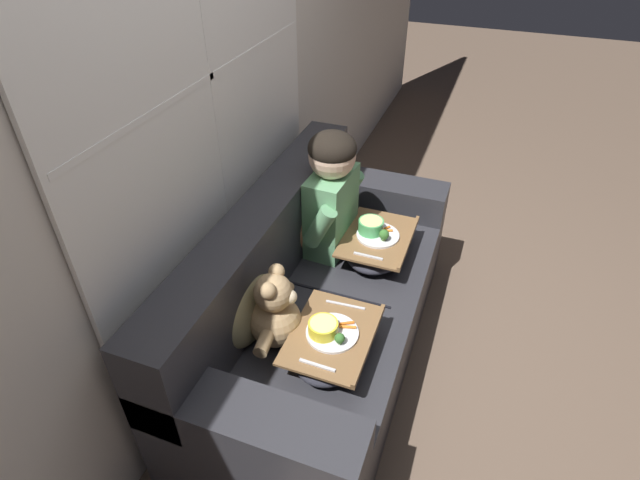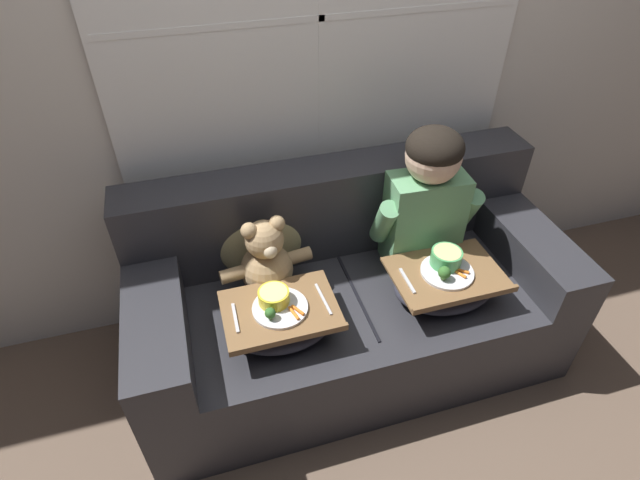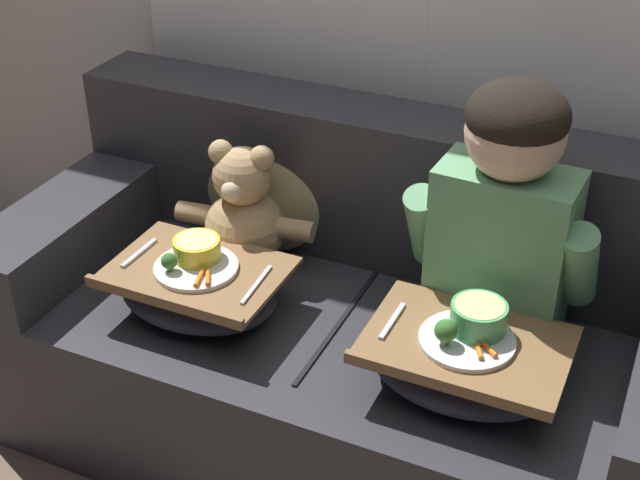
% 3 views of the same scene
% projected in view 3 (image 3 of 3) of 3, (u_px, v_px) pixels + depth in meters
% --- Properties ---
extents(ground_plane, '(14.00, 14.00, 0.00)m').
position_uv_depth(ground_plane, '(345.00, 439.00, 2.51)').
color(ground_plane, brown).
extents(couch, '(1.84, 0.85, 0.86)m').
position_uv_depth(couch, '(355.00, 336.00, 2.39)').
color(couch, '#2D2D33').
rests_on(couch, ground_plane).
extents(throw_pillow_behind_child, '(0.39, 0.19, 0.40)m').
position_uv_depth(throw_pillow_behind_child, '(513.00, 238.00, 2.24)').
color(throw_pillow_behind_child, '#B2754C').
rests_on(throw_pillow_behind_child, couch).
extents(throw_pillow_behind_teddy, '(0.40, 0.19, 0.41)m').
position_uv_depth(throw_pillow_behind_teddy, '(267.00, 183.00, 2.49)').
color(throw_pillow_behind_teddy, tan).
rests_on(throw_pillow_behind_teddy, couch).
extents(child_figure, '(0.47, 0.23, 0.65)m').
position_uv_depth(child_figure, '(507.00, 202.00, 2.04)').
color(child_figure, '#66A370').
rests_on(child_figure, couch).
extents(teddy_bear, '(0.40, 0.28, 0.37)m').
position_uv_depth(teddy_bear, '(243.00, 215.00, 2.39)').
color(teddy_bear, tan).
rests_on(teddy_bear, couch).
extents(lap_tray_child, '(0.45, 0.33, 0.21)m').
position_uv_depth(lap_tray_child, '(465.00, 361.00, 2.00)').
color(lap_tray_child, '#2D2D38').
rests_on(lap_tray_child, child_figure).
extents(lap_tray_teddy, '(0.44, 0.32, 0.19)m').
position_uv_depth(lap_tray_teddy, '(198.00, 287.00, 2.25)').
color(lap_tray_teddy, '#2D2D38').
rests_on(lap_tray_teddy, teddy_bear).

